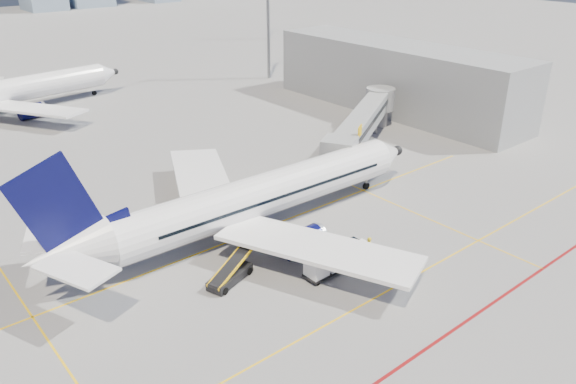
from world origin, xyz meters
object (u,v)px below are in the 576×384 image
at_px(baggage_tug, 356,248).
at_px(cargo_dolly, 325,264).
at_px(belt_loader, 231,274).
at_px(ramp_worker, 369,248).
at_px(second_aircraft, 5,92).
at_px(main_aircraft, 250,200).

distance_m(baggage_tug, cargo_dolly, 4.09).
bearing_deg(cargo_dolly, belt_loader, 145.51).
bearing_deg(belt_loader, baggage_tug, -38.80).
distance_m(baggage_tug, belt_loader, 10.84).
distance_m(baggage_tug, ramp_worker, 1.10).
bearing_deg(ramp_worker, second_aircraft, 17.43).
relative_size(baggage_tug, belt_loader, 0.39).
relative_size(second_aircraft, baggage_tug, 16.06).
distance_m(second_aircraft, baggage_tug, 63.93).
bearing_deg(cargo_dolly, ramp_worker, -6.43).
relative_size(main_aircraft, ramp_worker, 19.78).
xyz_separation_m(cargo_dolly, ramp_worker, (4.61, -0.46, -0.05)).
bearing_deg(ramp_worker, baggage_tug, 38.93).
distance_m(main_aircraft, ramp_worker, 11.37).
distance_m(belt_loader, ramp_worker, 11.71).
distance_m(main_aircraft, second_aircraft, 54.24).
xyz_separation_m(main_aircraft, baggage_tug, (4.25, -9.14, -2.45)).
height_order(cargo_dolly, belt_loader, belt_loader).
xyz_separation_m(second_aircraft, ramp_worker, (10.95, -63.95, -2.22)).
xyz_separation_m(belt_loader, ramp_worker, (10.76, -4.59, 0.37)).
height_order(cargo_dolly, ramp_worker, ramp_worker).
bearing_deg(cargo_dolly, baggage_tug, 5.77).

